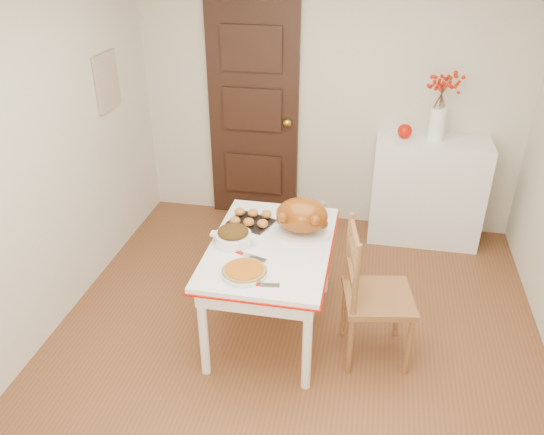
% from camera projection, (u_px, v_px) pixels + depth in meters
% --- Properties ---
extents(floor, '(3.50, 4.00, 0.00)m').
position_uv_depth(floor, '(291.00, 353.00, 3.79)').
color(floor, brown).
rests_on(floor, ground).
extents(wall_back, '(3.50, 0.00, 2.50)m').
position_uv_depth(wall_back, '(330.00, 96.00, 4.90)').
color(wall_back, beige).
rests_on(wall_back, ground).
extents(wall_left, '(0.00, 4.00, 2.50)m').
position_uv_depth(wall_left, '(25.00, 169.00, 3.48)').
color(wall_left, beige).
rests_on(wall_left, ground).
extents(door_back, '(0.85, 0.06, 2.06)m').
position_uv_depth(door_back, '(254.00, 115.00, 5.10)').
color(door_back, black).
rests_on(door_back, ground).
extents(photo_board, '(0.03, 0.35, 0.45)m').
position_uv_depth(photo_board, '(107.00, 81.00, 4.38)').
color(photo_board, tan).
rests_on(photo_board, ground).
extents(sideboard, '(0.98, 0.43, 0.98)m').
position_uv_depth(sideboard, '(427.00, 191.00, 4.92)').
color(sideboard, white).
rests_on(sideboard, floor).
extents(kitchen_table, '(0.83, 1.21, 0.72)m').
position_uv_depth(kitchen_table, '(271.00, 287.00, 3.86)').
color(kitchen_table, white).
rests_on(kitchen_table, floor).
extents(chair_oak, '(0.51, 0.51, 1.00)m').
position_uv_depth(chair_oak, '(379.00, 294.00, 3.56)').
color(chair_oak, brown).
rests_on(chair_oak, floor).
extents(berry_vase, '(0.31, 0.31, 0.60)m').
position_uv_depth(berry_vase, '(440.00, 106.00, 4.54)').
color(berry_vase, white).
rests_on(berry_vase, sideboard).
extents(apple, '(0.12, 0.12, 0.12)m').
position_uv_depth(apple, '(405.00, 131.00, 4.70)').
color(apple, '#BA0F01').
rests_on(apple, sideboard).
extents(turkey_platter, '(0.43, 0.35, 0.27)m').
position_uv_depth(turkey_platter, '(302.00, 217.00, 3.74)').
color(turkey_platter, '#7B3005').
rests_on(turkey_platter, kitchen_table).
extents(pumpkin_pie, '(0.33, 0.33, 0.06)m').
position_uv_depth(pumpkin_pie, '(244.00, 271.00, 3.36)').
color(pumpkin_pie, '#A75211').
rests_on(pumpkin_pie, kitchen_table).
extents(stuffing_dish, '(0.32, 0.25, 0.12)m').
position_uv_depth(stuffing_dish, '(233.00, 236.00, 3.66)').
color(stuffing_dish, '#48310B').
rests_on(stuffing_dish, kitchen_table).
extents(rolls_tray, '(0.35, 0.31, 0.08)m').
position_uv_depth(rolls_tray, '(251.00, 219.00, 3.91)').
color(rolls_tray, '#C66C2B').
rests_on(rolls_tray, kitchen_table).
extents(pie_server, '(0.23, 0.09, 0.01)m').
position_uv_depth(pie_server, '(261.00, 285.00, 3.27)').
color(pie_server, silver).
rests_on(pie_server, kitchen_table).
extents(carving_knife, '(0.28, 0.15, 0.01)m').
position_uv_depth(carving_knife, '(248.00, 255.00, 3.55)').
color(carving_knife, silver).
rests_on(carving_knife, kitchen_table).
extents(drinking_glass, '(0.08, 0.08, 0.12)m').
position_uv_depth(drinking_glass, '(294.00, 206.00, 4.04)').
color(drinking_glass, white).
rests_on(drinking_glass, kitchen_table).
extents(shaker_pair, '(0.10, 0.05, 0.10)m').
position_uv_depth(shaker_pair, '(318.00, 208.00, 4.03)').
color(shaker_pair, white).
rests_on(shaker_pair, kitchen_table).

